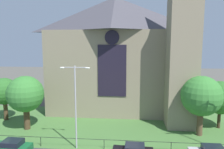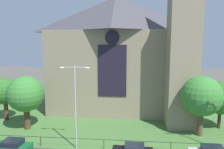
# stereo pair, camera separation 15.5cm
# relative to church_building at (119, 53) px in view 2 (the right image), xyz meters

# --- Properties ---
(ground) EXTENTS (160.00, 160.00, 0.00)m
(ground) POSITION_rel_church_building_xyz_m (-0.12, -7.77, -10.27)
(ground) COLOR #56544C
(grass_verge) EXTENTS (120.00, 20.00, 0.01)m
(grass_verge) POSITION_rel_church_building_xyz_m (-0.12, -9.77, -10.27)
(grass_verge) COLOR #477538
(grass_verge) RESTS_ON ground
(church_building) EXTENTS (23.20, 16.20, 26.00)m
(church_building) POSITION_rel_church_building_xyz_m (0.00, 0.00, 0.00)
(church_building) COLOR gray
(church_building) RESTS_ON ground
(iron_railing) EXTENTS (29.68, 0.07, 1.13)m
(iron_railing) POSITION_rel_church_building_xyz_m (-0.77, -15.27, -9.30)
(iron_railing) COLOR black
(iron_railing) RESTS_ON ground
(tree_left_far) EXTENTS (4.13, 4.13, 6.65)m
(tree_left_far) POSITION_rel_church_building_xyz_m (-17.31, -7.32, -5.74)
(tree_left_far) COLOR #4C3823
(tree_left_far) RESTS_ON ground
(tree_right_near) EXTENTS (5.13, 5.13, 7.81)m
(tree_right_near) POSITION_rel_church_building_xyz_m (11.11, -10.45, -5.08)
(tree_right_near) COLOR brown
(tree_right_near) RESTS_ON ground
(tree_right_far) EXTENTS (4.61, 4.61, 6.71)m
(tree_right_far) POSITION_rel_church_building_xyz_m (14.60, -7.69, -5.88)
(tree_right_far) COLOR #423021
(tree_right_far) RESTS_ON ground
(tree_left_near) EXTENTS (4.97, 4.97, 7.50)m
(tree_left_near) POSITION_rel_church_building_xyz_m (-12.23, -10.51, -5.32)
(tree_left_near) COLOR #4C3823
(tree_left_near) RESTS_ON ground
(streetlamp_near) EXTENTS (3.37, 0.26, 9.44)m
(streetlamp_near) POSITION_rel_church_building_xyz_m (-3.92, -15.37, -4.38)
(streetlamp_near) COLOR #B2B2B7
(streetlamp_near) RESTS_ON ground
(parked_car_green) EXTENTS (4.26, 2.14, 1.51)m
(parked_car_green) POSITION_rel_church_building_xyz_m (-10.61, -17.18, -9.53)
(parked_car_green) COLOR #196033
(parked_car_green) RESTS_ON ground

